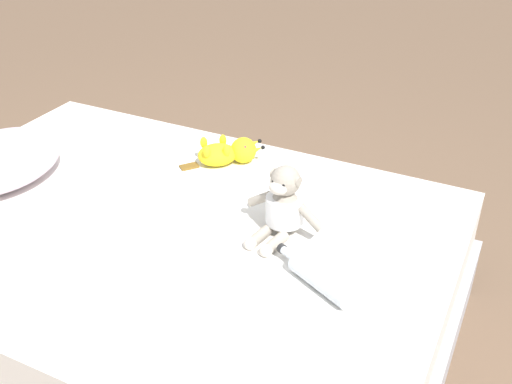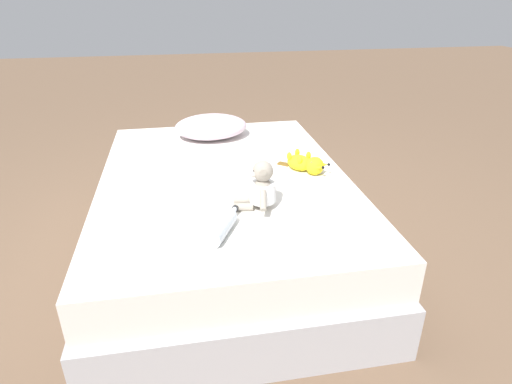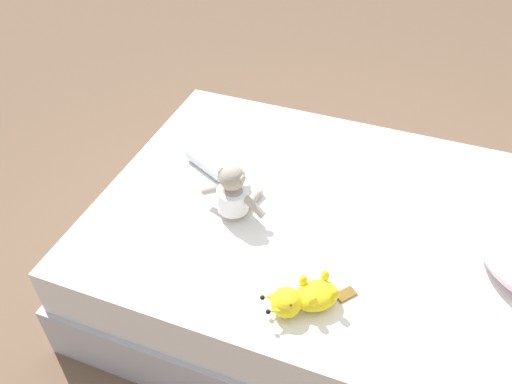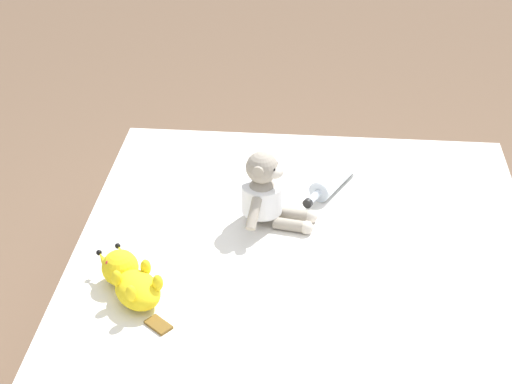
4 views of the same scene
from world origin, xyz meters
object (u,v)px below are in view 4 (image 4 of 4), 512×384
(bed, at_px, (299,376))
(plush_monkey, at_px, (266,194))
(plush_yellow_creature, at_px, (130,280))
(glass_bottle, at_px, (333,178))

(bed, bearing_deg, plush_monkey, -72.42)
(bed, relative_size, plush_monkey, 6.80)
(plush_yellow_creature, bearing_deg, plush_monkey, -131.31)
(bed, height_order, plush_yellow_creature, plush_yellow_creature)
(plush_monkey, height_order, plush_yellow_creature, plush_monkey)
(plush_monkey, height_order, glass_bottle, plush_monkey)
(plush_yellow_creature, distance_m, glass_bottle, 0.79)
(bed, bearing_deg, plush_yellow_creature, -2.66)
(glass_bottle, bearing_deg, plush_yellow_creature, 47.61)
(plush_yellow_creature, bearing_deg, bed, 177.34)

